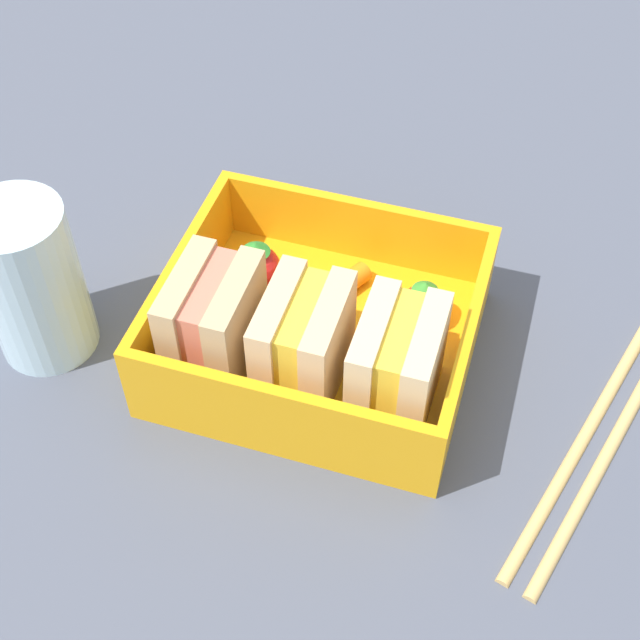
# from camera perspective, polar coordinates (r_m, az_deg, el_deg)

# --- Properties ---
(ground_plane) EXTENTS (1.20, 1.20, 0.02)m
(ground_plane) POSITION_cam_1_polar(r_m,az_deg,el_deg) (0.51, -0.00, -2.71)
(ground_plane) COLOR #4A4F5D
(bento_tray) EXTENTS (0.17, 0.15, 0.01)m
(bento_tray) POSITION_cam_1_polar(r_m,az_deg,el_deg) (0.50, -0.00, -1.57)
(bento_tray) COLOR orange
(bento_tray) RESTS_ON ground_plane
(bento_rim) EXTENTS (0.17, 0.15, 0.04)m
(bento_rim) POSITION_cam_1_polar(r_m,az_deg,el_deg) (0.48, -0.00, 0.45)
(bento_rim) COLOR orange
(bento_rim) RESTS_ON bento_tray
(sandwich_left) EXTENTS (0.04, 0.06, 0.06)m
(sandwich_left) POSITION_cam_1_polar(r_m,az_deg,el_deg) (0.45, 4.96, -2.85)
(sandwich_left) COLOR beige
(sandwich_left) RESTS_ON bento_tray
(sandwich_center_left) EXTENTS (0.04, 0.06, 0.06)m
(sandwich_center_left) POSITION_cam_1_polar(r_m,az_deg,el_deg) (0.46, -1.08, -1.40)
(sandwich_center_left) COLOR #E0B682
(sandwich_center_left) RESTS_ON bento_tray
(sandwich_center) EXTENTS (0.04, 0.06, 0.06)m
(sandwich_center) POSITION_cam_1_polar(r_m,az_deg,el_deg) (0.47, -6.85, -0.01)
(sandwich_center) COLOR tan
(sandwich_center) RESTS_ON bento_tray
(strawberry_left) EXTENTS (0.03, 0.03, 0.03)m
(strawberry_left) POSITION_cam_1_polar(r_m,az_deg,el_deg) (0.50, 6.63, 0.98)
(strawberry_left) COLOR red
(strawberry_left) RESTS_ON bento_tray
(carrot_stick_far_left) EXTENTS (0.03, 0.05, 0.01)m
(carrot_stick_far_left) POSITION_cam_1_polar(r_m,az_deg,el_deg) (0.51, 1.38, 1.78)
(carrot_stick_far_left) COLOR orange
(carrot_stick_far_left) RESTS_ON bento_tray
(strawberry_far_left) EXTENTS (0.03, 0.03, 0.03)m
(strawberry_far_left) POSITION_cam_1_polar(r_m,az_deg,el_deg) (0.51, -4.06, 3.39)
(strawberry_far_left) COLOR red
(strawberry_far_left) RESTS_ON bento_tray
(chopstick_pair) EXTENTS (0.08, 0.19, 0.01)m
(chopstick_pair) POSITION_cam_1_polar(r_m,az_deg,el_deg) (0.49, 17.35, -7.41)
(chopstick_pair) COLOR tan
(chopstick_pair) RESTS_ON ground_plane
(drinking_glass) EXTENTS (0.05, 0.05, 0.10)m
(drinking_glass) POSITION_cam_1_polar(r_m,az_deg,el_deg) (0.50, -17.99, 2.31)
(drinking_glass) COLOR silver
(drinking_glass) RESTS_ON ground_plane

